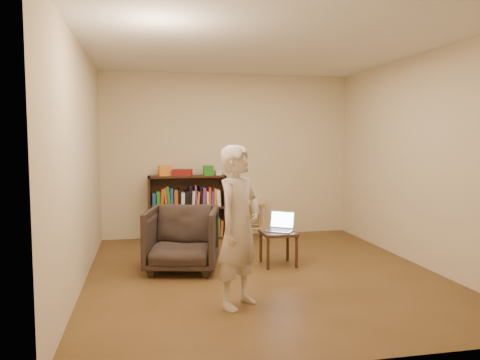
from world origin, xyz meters
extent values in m
plane|color=#4E3519|center=(0.00, 0.00, 0.00)|extent=(4.50, 4.50, 0.00)
plane|color=white|center=(0.00, 0.00, 2.60)|extent=(4.50, 4.50, 0.00)
plane|color=beige|center=(0.00, 2.25, 1.30)|extent=(4.00, 0.00, 4.00)
plane|color=beige|center=(-2.00, 0.00, 1.30)|extent=(0.00, 4.50, 4.50)
plane|color=beige|center=(2.00, 0.00, 1.30)|extent=(0.00, 4.50, 4.50)
cube|color=black|center=(-1.27, 2.08, 0.50)|extent=(0.03, 0.30, 1.00)
cube|color=black|center=(-0.10, 2.08, 0.50)|extent=(0.03, 0.30, 1.00)
cube|color=black|center=(-0.69, 2.22, 0.50)|extent=(1.20, 0.02, 1.00)
cube|color=black|center=(-0.69, 2.08, 0.01)|extent=(1.20, 0.30, 0.03)
cube|color=black|center=(-0.69, 2.08, 0.50)|extent=(1.14, 0.30, 0.03)
cube|color=black|center=(-0.69, 2.08, 0.98)|extent=(1.20, 0.30, 0.03)
cube|color=orange|center=(-1.02, 2.09, 1.08)|extent=(0.21, 0.17, 0.16)
cube|color=maroon|center=(-0.76, 2.05, 1.05)|extent=(0.34, 0.28, 0.10)
cube|color=#287C21|center=(-0.35, 2.06, 1.08)|extent=(0.15, 0.15, 0.15)
cube|color=white|center=(-0.20, 2.09, 1.04)|extent=(0.11, 0.11, 0.07)
cube|color=tan|center=(0.34, 2.03, 0.56)|extent=(0.40, 0.40, 0.04)
cylinder|color=tan|center=(0.18, 1.87, 0.27)|extent=(0.04, 0.04, 0.54)
cylinder|color=tan|center=(0.50, 1.87, 0.27)|extent=(0.04, 0.04, 0.54)
cylinder|color=tan|center=(0.18, 2.19, 0.27)|extent=(0.04, 0.04, 0.54)
cylinder|color=tan|center=(0.50, 2.19, 0.27)|extent=(0.04, 0.04, 0.54)
imported|color=#302520|center=(-0.91, 0.32, 0.38)|extent=(0.98, 1.00, 0.76)
cube|color=black|center=(0.28, 0.31, 0.40)|extent=(0.41, 0.41, 0.04)
cylinder|color=black|center=(0.10, 0.14, 0.19)|extent=(0.04, 0.04, 0.39)
cylinder|color=black|center=(0.46, 0.14, 0.19)|extent=(0.04, 0.04, 0.39)
cylinder|color=black|center=(0.10, 0.49, 0.19)|extent=(0.04, 0.04, 0.39)
cylinder|color=black|center=(0.46, 0.49, 0.19)|extent=(0.04, 0.04, 0.39)
cube|color=#A8A7AC|center=(0.29, 0.31, 0.43)|extent=(0.39, 0.37, 0.02)
cube|color=black|center=(0.29, 0.31, 0.44)|extent=(0.30, 0.26, 0.00)
cube|color=#A8A7AC|center=(0.37, 0.43, 0.55)|extent=(0.30, 0.23, 0.22)
cube|color=#B5CBFE|center=(0.37, 0.43, 0.55)|extent=(0.26, 0.19, 0.18)
imported|color=beige|center=(-0.48, -0.99, 0.76)|extent=(0.65, 0.64, 1.51)
camera|label=1|loc=(-1.33, -5.19, 1.57)|focal=35.00mm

